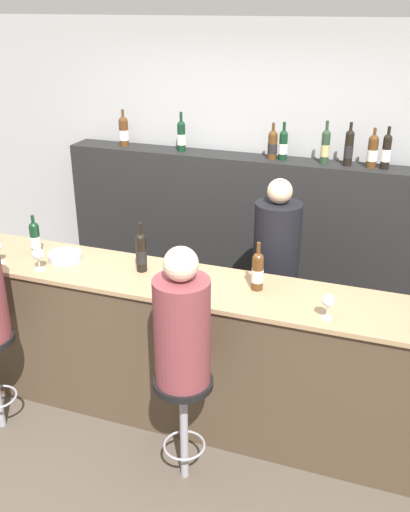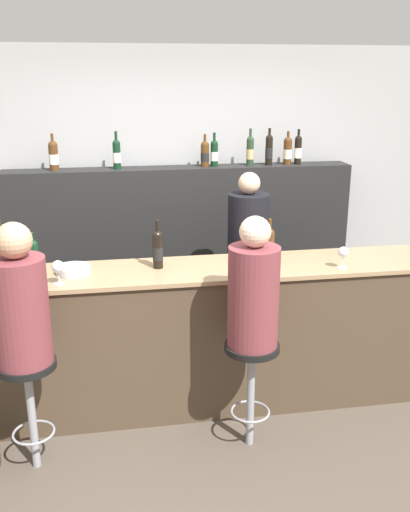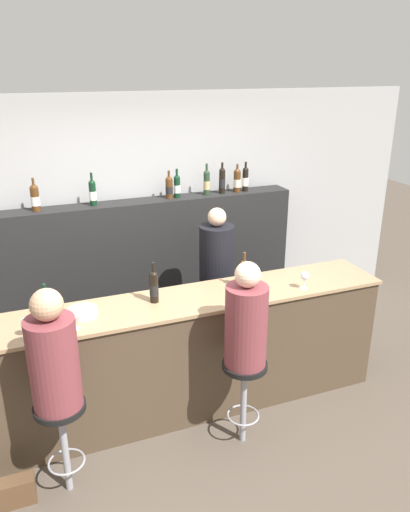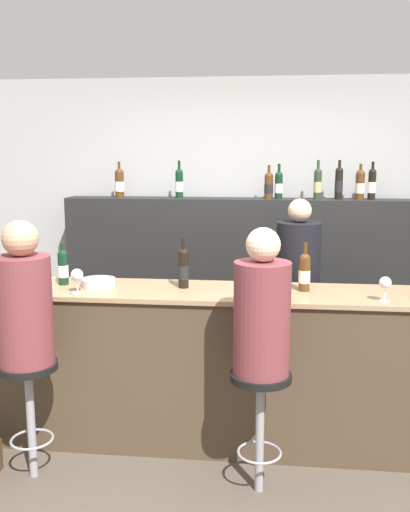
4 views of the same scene
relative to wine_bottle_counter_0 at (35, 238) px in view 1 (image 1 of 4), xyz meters
name	(u,v)px [view 1 (image 1 of 4)]	position (x,y,z in m)	size (l,w,h in m)	color
ground_plane	(173,437)	(1.15, -0.32, -1.18)	(16.00, 16.00, 0.00)	#4C4238
wall_back	(252,179)	(1.15, 1.53, 0.12)	(6.40, 0.05, 2.60)	#9E9E9E
bar_counter	(186,351)	(1.15, -0.05, -0.65)	(3.32, 0.57, 1.06)	#473828
back_bar_cabinet	(243,244)	(1.15, 1.31, -0.41)	(3.12, 0.28, 1.55)	black
wine_bottle_counter_0	(35,238)	(0.00, 0.00, 0.00)	(0.07, 0.07, 0.29)	black
wine_bottle_counter_1	(141,252)	(0.83, 0.00, 0.01)	(0.07, 0.07, 0.34)	black
wine_bottle_counter_2	(258,271)	(1.62, 0.00, 0.00)	(0.08, 0.08, 0.32)	#4C2D14
wine_bottle_backbar_0	(124,131)	(0.06, 1.31, 0.50)	(0.08, 0.08, 0.31)	#4C2D14
wine_bottle_backbar_1	(181,136)	(0.60, 1.31, 0.50)	(0.07, 0.07, 0.32)	black
wine_bottle_backbar_2	(273,144)	(1.37, 1.31, 0.48)	(0.08, 0.08, 0.29)	#4C2D14
wine_bottle_backbar_3	(283,145)	(1.46, 1.31, 0.49)	(0.07, 0.07, 0.30)	black
wine_bottle_backbar_4	(325,146)	(1.79, 1.31, 0.50)	(0.07, 0.07, 0.33)	#233823
wine_bottle_backbar_5	(349,147)	(1.97, 1.31, 0.51)	(0.07, 0.07, 0.33)	black
wine_bottle_backbar_6	(373,151)	(2.14, 1.31, 0.50)	(0.08, 0.08, 0.30)	#4C2D14
wine_bottle_backbar_7	(386,151)	(2.24, 1.31, 0.50)	(0.07, 0.07, 0.32)	black
wine_glass_1	(38,254)	(0.17, -0.22, -0.01)	(0.08, 0.08, 0.16)	silver
wine_glass_2	(328,301)	(2.08, -0.22, -0.01)	(0.07, 0.07, 0.15)	silver
metal_bowl	(65,257)	(0.25, -0.03, -0.10)	(0.23, 0.23, 0.05)	#B7B7BC
bar_stool_right	(184,403)	(1.35, -0.60, -0.63)	(0.35, 0.35, 0.73)	gray
guest_seated_right	(182,326)	(1.35, -0.60, -0.10)	(0.32, 0.32, 0.83)	brown
bartender	(274,293)	(1.61, 0.58, -0.44)	(0.33, 0.33, 1.61)	black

